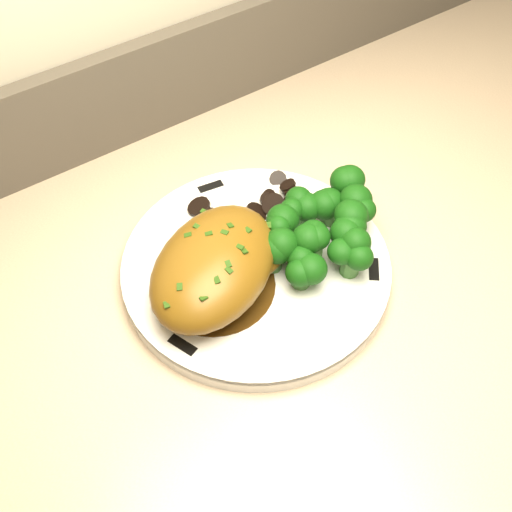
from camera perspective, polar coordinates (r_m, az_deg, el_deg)
counter at (r=1.06m, az=1.25°, el=-20.11°), size 2.24×0.74×1.09m
plate at (r=0.65m, az=0.00°, el=-1.06°), size 0.32×0.32×0.02m
rim_accent_0 at (r=0.71m, az=-4.05°, el=6.16°), size 0.03×0.01×0.00m
rim_accent_1 at (r=0.59m, az=-6.55°, el=-7.88°), size 0.02×0.03×0.00m
rim_accent_2 at (r=0.64m, az=10.42°, el=-1.18°), size 0.03×0.03×0.00m
gravy_pool at (r=0.62m, az=-3.66°, el=-2.63°), size 0.12×0.12×0.00m
chicken_breast at (r=0.60m, az=-3.32°, el=-0.75°), size 0.19×0.17×0.06m
mushroom_pile at (r=0.68m, az=-0.12°, el=4.10°), size 0.09×0.07×0.02m
broccoli_florets at (r=0.64m, az=5.74°, el=2.42°), size 0.14×0.11×0.04m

